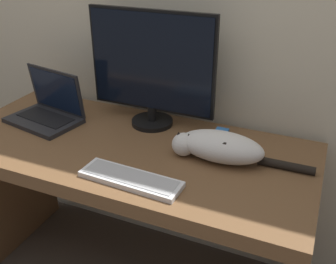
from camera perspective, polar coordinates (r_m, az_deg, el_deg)
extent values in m
cube|color=brown|center=(1.64, -5.84, -2.80)|extent=(1.52, 0.68, 0.06)
cube|color=brown|center=(2.25, -21.90, -7.52)|extent=(0.04, 0.63, 0.72)
cylinder|color=black|center=(1.79, -2.30, 1.51)|extent=(0.19, 0.19, 0.02)
cylinder|color=black|center=(1.77, -2.32, 2.72)|extent=(0.04, 0.04, 0.06)
cube|color=black|center=(1.69, -2.39, 10.13)|extent=(0.57, 0.02, 0.44)
cube|color=black|center=(1.68, -2.55, 10.03)|extent=(0.55, 0.01, 0.41)
cube|color=#232326|center=(1.89, -17.62, 1.61)|extent=(0.36, 0.27, 0.02)
cube|color=black|center=(1.89, -17.38, 2.06)|extent=(0.28, 0.16, 0.00)
cube|color=#232326|center=(1.90, -15.94, 5.79)|extent=(0.33, 0.09, 0.21)
cube|color=black|center=(1.90, -16.06, 5.73)|extent=(0.29, 0.08, 0.19)
cube|color=white|center=(1.40, -5.43, -6.82)|extent=(0.38, 0.13, 0.02)
cube|color=#B3B3B3|center=(1.39, -5.45, -6.44)|extent=(0.35, 0.11, 0.00)
ellipsoid|color=silver|center=(1.51, 7.70, -2.13)|extent=(0.33, 0.16, 0.11)
ellipsoid|color=black|center=(1.49, 8.39, -1.19)|extent=(0.15, 0.12, 0.05)
sphere|color=silver|center=(1.53, 2.26, -1.80)|extent=(0.09, 0.09, 0.09)
cone|color=black|center=(1.52, 1.56, -0.41)|extent=(0.03, 0.03, 0.03)
cone|color=black|center=(1.51, 3.03, -0.70)|extent=(0.03, 0.03, 0.03)
cylinder|color=black|center=(1.52, 16.78, -4.70)|extent=(0.21, 0.03, 0.03)
cube|color=#2D6BB7|center=(1.65, 7.73, -0.52)|extent=(0.05, 0.05, 0.05)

